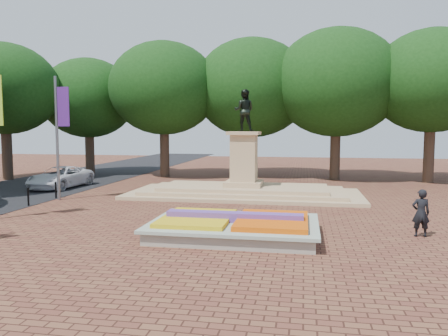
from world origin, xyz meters
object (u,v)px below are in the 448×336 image
Objects in this scene: monument at (244,181)px; pedestrian at (421,213)px; van at (61,177)px; flower_bed at (235,226)px.

pedestrian is (7.94, -8.82, 0.02)m from monument.
van is at bearing -28.57° from pedestrian.
pedestrian is at bearing -48.01° from monument.
flower_bed is 17.89m from van.
monument is 2.66× the size of van.
pedestrian is at bearing -22.57° from van.
monument reaches higher than pedestrian.
van is (-13.94, 11.21, 0.36)m from flower_bed.
monument is 7.73× the size of pedestrian.
monument is at bearing 95.87° from flower_bed.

